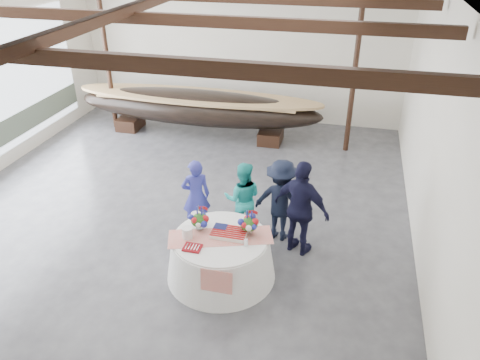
# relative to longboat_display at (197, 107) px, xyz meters

# --- Properties ---
(floor) EXTENTS (10.00, 12.00, 0.01)m
(floor) POSITION_rel_longboat_display_xyz_m (0.82, -4.19, -0.87)
(floor) COLOR #3D3D42
(floor) RESTS_ON ground
(wall_back) EXTENTS (10.00, 0.02, 4.50)m
(wall_back) POSITION_rel_longboat_display_xyz_m (0.82, 1.81, 1.38)
(wall_back) COLOR silver
(wall_back) RESTS_ON ground
(wall_right) EXTENTS (0.02, 12.00, 4.50)m
(wall_right) POSITION_rel_longboat_display_xyz_m (5.82, -4.19, 1.38)
(wall_right) COLOR silver
(wall_right) RESTS_ON ground
(pavilion_structure) EXTENTS (9.80, 11.76, 4.50)m
(pavilion_structure) POSITION_rel_longboat_display_xyz_m (0.82, -3.45, 3.13)
(pavilion_structure) COLOR black
(pavilion_structure) RESTS_ON ground
(longboat_display) EXTENTS (7.29, 1.46, 1.37)m
(longboat_display) POSITION_rel_longboat_display_xyz_m (0.00, 0.00, 0.00)
(longboat_display) COLOR black
(longboat_display) RESTS_ON ground
(banquet_table) EXTENTS (1.93, 1.93, 0.83)m
(banquet_table) POSITION_rel_longboat_display_xyz_m (2.40, -5.93, -0.46)
(banquet_table) COLOR white
(banquet_table) RESTS_ON ground
(tabletop_items) EXTENTS (1.86, 1.09, 0.40)m
(tabletop_items) POSITION_rel_longboat_display_xyz_m (2.37, -5.81, 0.10)
(tabletop_items) COLOR red
(tabletop_items) RESTS_ON banquet_table
(guest_woman_blue) EXTENTS (0.68, 0.59, 1.57)m
(guest_woman_blue) POSITION_rel_longboat_display_xyz_m (1.53, -4.65, -0.09)
(guest_woman_blue) COLOR navy
(guest_woman_blue) RESTS_ON ground
(guest_woman_teal) EXTENTS (0.84, 0.70, 1.55)m
(guest_woman_teal) POSITION_rel_longboat_display_xyz_m (2.46, -4.52, -0.10)
(guest_woman_teal) COLOR #21ABA6
(guest_woman_teal) RESTS_ON ground
(guest_man_left) EXTENTS (1.20, 0.83, 1.70)m
(guest_man_left) POSITION_rel_longboat_display_xyz_m (3.22, -4.52, -0.03)
(guest_man_left) COLOR black
(guest_man_left) RESTS_ON ground
(guest_man_right) EXTENTS (1.21, 0.86, 1.90)m
(guest_man_right) POSITION_rel_longboat_display_xyz_m (3.66, -4.90, 0.08)
(guest_man_right) COLOR black
(guest_man_right) RESTS_ON ground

